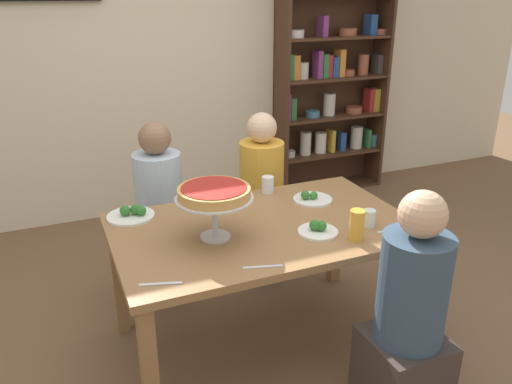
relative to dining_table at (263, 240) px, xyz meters
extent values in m
plane|color=brown|center=(0.00, 0.00, -0.65)|extent=(12.00, 12.00, 0.00)
cube|color=beige|center=(0.00, 2.20, 0.75)|extent=(8.00, 0.12, 2.80)
cube|color=olive|center=(0.00, 0.00, 0.07)|extent=(1.56, 0.96, 0.04)
cube|color=olive|center=(-0.72, -0.42, -0.30)|extent=(0.07, 0.07, 0.70)
cube|color=olive|center=(0.72, -0.42, -0.30)|extent=(0.07, 0.07, 0.70)
cube|color=olive|center=(-0.72, 0.42, -0.30)|extent=(0.07, 0.07, 0.70)
cube|color=olive|center=(0.72, 0.42, -0.30)|extent=(0.07, 0.07, 0.70)
cube|color=#422819|center=(1.05, 1.98, 0.45)|extent=(0.03, 0.30, 2.20)
cube|color=#422819|center=(2.12, 1.98, 0.45)|extent=(0.03, 0.30, 2.20)
cube|color=#422819|center=(1.58, 2.12, 0.45)|extent=(1.10, 0.02, 2.20)
cube|color=#422819|center=(1.58, 1.98, -0.64)|extent=(1.04, 0.28, 0.02)
cube|color=#422819|center=(1.58, 1.98, -0.27)|extent=(1.04, 0.28, 0.02)
cube|color=#422819|center=(1.58, 1.98, 0.09)|extent=(1.04, 0.28, 0.02)
cube|color=#422819|center=(1.58, 1.98, 0.46)|extent=(1.04, 0.28, 0.02)
cube|color=#422819|center=(1.58, 1.98, 0.83)|extent=(1.04, 0.28, 0.02)
cylinder|color=beige|center=(1.14, 1.98, -0.23)|extent=(0.12, 0.12, 0.06)
cylinder|color=beige|center=(1.32, 1.98, -0.15)|extent=(0.11, 0.11, 0.22)
cylinder|color=silver|center=(1.48, 1.98, -0.16)|extent=(0.11, 0.11, 0.20)
cube|color=#B7932D|center=(1.60, 1.98, -0.15)|extent=(0.04, 0.13, 0.22)
cube|color=navy|center=(1.72, 1.98, -0.17)|extent=(0.06, 0.11, 0.18)
cylinder|color=beige|center=(1.90, 1.98, -0.15)|extent=(0.12, 0.12, 0.22)
cube|color=#2D6B38|center=(2.02, 1.98, -0.17)|extent=(0.04, 0.13, 0.18)
cylinder|color=#3D7084|center=(2.10, 1.98, -0.20)|extent=(0.11, 0.11, 0.12)
cube|color=#7A3370|center=(1.10, 1.98, 0.23)|extent=(0.04, 0.13, 0.24)
cube|color=#2D6B38|center=(1.15, 1.98, 0.21)|extent=(0.05, 0.13, 0.20)
cylinder|color=#3D7084|center=(1.38, 1.98, 0.14)|extent=(0.13, 0.13, 0.06)
cylinder|color=beige|center=(1.56, 1.98, 0.21)|extent=(0.11, 0.11, 0.21)
cylinder|color=brown|center=(1.84, 1.98, 0.14)|extent=(0.16, 0.16, 0.06)
cube|color=maroon|center=(2.01, 1.98, 0.22)|extent=(0.05, 0.13, 0.23)
cube|color=#B7932D|center=(2.07, 1.98, 0.22)|extent=(0.06, 0.12, 0.22)
cube|color=#2D6B38|center=(1.11, 1.98, 0.59)|extent=(0.06, 0.13, 0.23)
cube|color=orange|center=(1.18, 1.98, 0.58)|extent=(0.06, 0.11, 0.22)
cylinder|color=beige|center=(1.26, 1.98, 0.55)|extent=(0.10, 0.10, 0.15)
cube|color=#7A3370|center=(1.41, 1.98, 0.60)|extent=(0.05, 0.13, 0.25)
cube|color=#2D6B38|center=(1.47, 1.98, 0.58)|extent=(0.06, 0.13, 0.21)
cube|color=maroon|center=(1.52, 1.98, 0.58)|extent=(0.04, 0.12, 0.20)
cube|color=navy|center=(1.58, 1.98, 0.56)|extent=(0.06, 0.13, 0.18)
cube|color=orange|center=(1.65, 1.98, 0.60)|extent=(0.06, 0.13, 0.25)
cylinder|color=brown|center=(1.75, 1.98, 0.50)|extent=(0.13, 0.13, 0.06)
cylinder|color=brown|center=(1.91, 1.98, 0.57)|extent=(0.10, 0.10, 0.19)
cube|color=#3D3838|center=(2.07, 1.98, 0.56)|extent=(0.05, 0.13, 0.18)
cylinder|color=silver|center=(1.17, 1.98, 0.87)|extent=(0.17, 0.17, 0.07)
cube|color=#7A3370|center=(1.45, 1.98, 0.93)|extent=(0.05, 0.13, 0.18)
cylinder|color=brown|center=(1.72, 1.98, 0.87)|extent=(0.16, 0.16, 0.07)
cube|color=navy|center=(1.96, 1.98, 0.93)|extent=(0.07, 0.13, 0.18)
cylinder|color=brown|center=(2.07, 1.98, 0.86)|extent=(0.14, 0.14, 0.05)
cube|color=#382D28|center=(0.37, -0.75, -0.43)|extent=(0.34, 0.34, 0.45)
cylinder|color=#33475B|center=(0.37, -0.75, 0.05)|extent=(0.30, 0.30, 0.50)
sphere|color=tan|center=(0.37, -0.75, 0.40)|extent=(0.20, 0.20, 0.20)
cube|color=#382D28|center=(0.32, 0.76, -0.43)|extent=(0.34, 0.34, 0.45)
cylinder|color=gold|center=(0.32, 0.76, 0.05)|extent=(0.30, 0.30, 0.50)
sphere|color=beige|center=(0.32, 0.76, 0.40)|extent=(0.20, 0.20, 0.20)
cube|color=#382D28|center=(-0.38, 0.78, -0.43)|extent=(0.34, 0.34, 0.45)
cylinder|color=silver|center=(-0.38, 0.78, 0.05)|extent=(0.30, 0.30, 0.50)
sphere|color=#846047|center=(-0.38, 0.78, 0.40)|extent=(0.20, 0.20, 0.20)
cylinder|color=silver|center=(-0.28, -0.04, 0.09)|extent=(0.15, 0.15, 0.01)
cylinder|color=silver|center=(-0.28, -0.04, 0.20)|extent=(0.03, 0.03, 0.20)
cylinder|color=silver|center=(-0.28, -0.04, 0.30)|extent=(0.38, 0.38, 0.01)
cylinder|color=tan|center=(-0.28, -0.04, 0.33)|extent=(0.35, 0.35, 0.05)
cylinder|color=maroon|center=(-0.28, -0.04, 0.36)|extent=(0.32, 0.32, 0.00)
cylinder|color=white|center=(0.40, 0.19, 0.10)|extent=(0.23, 0.23, 0.01)
sphere|color=#2D7028|center=(0.40, 0.18, 0.12)|extent=(0.04, 0.04, 0.04)
sphere|color=#2D7028|center=(0.40, 0.19, 0.12)|extent=(0.04, 0.04, 0.04)
sphere|color=#2D7028|center=(0.35, 0.20, 0.13)|extent=(0.05, 0.05, 0.05)
cylinder|color=white|center=(-0.62, 0.37, 0.10)|extent=(0.26, 0.26, 0.01)
sphere|color=#2D7028|center=(-0.59, 0.37, 0.13)|extent=(0.06, 0.06, 0.06)
sphere|color=#2D7028|center=(-0.65, 0.38, 0.13)|extent=(0.05, 0.05, 0.05)
sphere|color=#2D7028|center=(-0.57, 0.34, 0.13)|extent=(0.05, 0.05, 0.05)
sphere|color=#2D7028|center=(-0.65, 0.37, 0.13)|extent=(0.06, 0.06, 0.06)
cylinder|color=white|center=(0.22, -0.19, 0.10)|extent=(0.21, 0.21, 0.01)
sphere|color=#2D7028|center=(0.20, -0.18, 0.13)|extent=(0.06, 0.06, 0.06)
sphere|color=#2D7028|center=(0.23, -0.20, 0.13)|extent=(0.05, 0.05, 0.05)
cylinder|color=gold|center=(0.35, -0.33, 0.17)|extent=(0.07, 0.07, 0.16)
cylinder|color=white|center=(0.50, -0.23, 0.13)|extent=(0.06, 0.06, 0.09)
cylinder|color=white|center=(0.21, 0.42, 0.14)|extent=(0.07, 0.07, 0.10)
cylinder|color=white|center=(-0.22, 0.41, 0.15)|extent=(0.07, 0.07, 0.11)
cube|color=silver|center=(-0.63, -0.36, 0.09)|extent=(0.18, 0.07, 0.00)
cube|color=silver|center=(-0.18, -0.40, 0.09)|extent=(0.18, 0.06, 0.00)
cube|color=silver|center=(0.58, -0.33, 0.09)|extent=(0.18, 0.06, 0.00)
cube|color=silver|center=(-0.06, 0.37, 0.09)|extent=(0.18, 0.07, 0.00)
camera|label=1|loc=(-0.98, -2.21, 1.24)|focal=35.77mm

